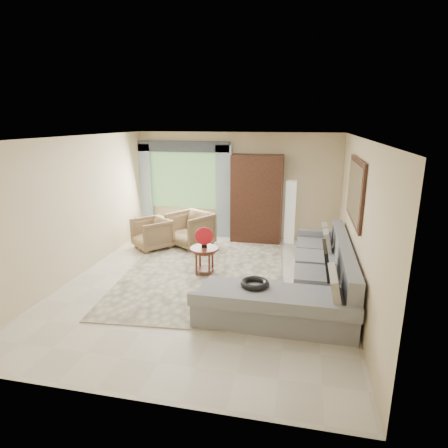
% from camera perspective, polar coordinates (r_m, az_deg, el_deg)
% --- Properties ---
extents(ground, '(6.00, 6.00, 0.00)m').
position_cam_1_polar(ground, '(6.89, -2.68, -9.10)').
color(ground, silver).
rests_on(ground, ground).
extents(area_rug, '(3.33, 4.24, 0.02)m').
position_cam_1_polar(area_rug, '(7.29, -3.07, -7.57)').
color(area_rug, beige).
rests_on(area_rug, ground).
extents(sectional_sofa, '(2.30, 3.46, 0.90)m').
position_cam_1_polar(sectional_sofa, '(6.42, 12.64, -8.63)').
color(sectional_sofa, gray).
rests_on(sectional_sofa, ground).
extents(tv_screen, '(0.14, 0.74, 0.48)m').
position_cam_1_polar(tv_screen, '(6.20, 15.36, -5.34)').
color(tv_screen, black).
rests_on(tv_screen, sectional_sofa).
extents(garden_hose, '(0.43, 0.43, 0.09)m').
position_cam_1_polar(garden_hose, '(5.61, 4.70, -9.01)').
color(garden_hose, black).
rests_on(garden_hose, sectional_sofa).
extents(coffee_table, '(0.54, 0.54, 0.54)m').
position_cam_1_polar(coffee_table, '(7.19, -2.99, -5.55)').
color(coffee_table, '#4E2015').
rests_on(coffee_table, ground).
extents(red_disc, '(0.33, 0.13, 0.34)m').
position_cam_1_polar(red_disc, '(7.03, -3.05, -1.85)').
color(red_disc, red).
rests_on(red_disc, coffee_table).
extents(armchair_left, '(1.08, 1.08, 0.71)m').
position_cam_1_polar(armchair_left, '(8.75, -10.93, -1.46)').
color(armchair_left, olive).
rests_on(armchair_left, ground).
extents(armchair_right, '(1.20, 1.21, 0.81)m').
position_cam_1_polar(armchair_right, '(8.78, -5.13, -0.84)').
color(armchair_right, '#977E52').
rests_on(armchair_right, ground).
extents(potted_plant, '(0.64, 0.60, 0.57)m').
position_cam_1_polar(potted_plant, '(9.65, -12.41, -0.39)').
color(potted_plant, '#999999').
rests_on(potted_plant, ground).
extents(armoire, '(1.20, 0.55, 2.10)m').
position_cam_1_polar(armoire, '(9.02, 5.03, 3.83)').
color(armoire, black).
rests_on(armoire, ground).
extents(floor_lamp, '(0.24, 0.24, 1.50)m').
position_cam_1_polar(floor_lamp, '(9.08, 10.05, 1.80)').
color(floor_lamp, silver).
rests_on(floor_lamp, ground).
extents(window, '(1.80, 0.04, 1.40)m').
position_cam_1_polar(window, '(9.61, -6.11, 6.65)').
color(window, '#669E59').
rests_on(window, wall_back).
extents(curtain_left, '(0.40, 0.08, 2.30)m').
position_cam_1_polar(curtain_left, '(9.94, -12.02, 5.23)').
color(curtain_left, '#9EB7CC').
rests_on(curtain_left, ground).
extents(curtain_right, '(0.40, 0.08, 2.30)m').
position_cam_1_polar(curtain_right, '(9.29, -0.05, 4.87)').
color(curtain_right, '#9EB7CC').
rests_on(curtain_right, ground).
extents(valance, '(2.40, 0.12, 0.26)m').
position_cam_1_polar(valance, '(9.45, -6.40, 11.68)').
color(valance, '#1E232D').
rests_on(valance, wall_back).
extents(wall_mirror, '(0.05, 1.70, 1.05)m').
position_cam_1_polar(wall_mirror, '(6.55, 19.36, 4.82)').
color(wall_mirror, black).
rests_on(wall_mirror, wall_right).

